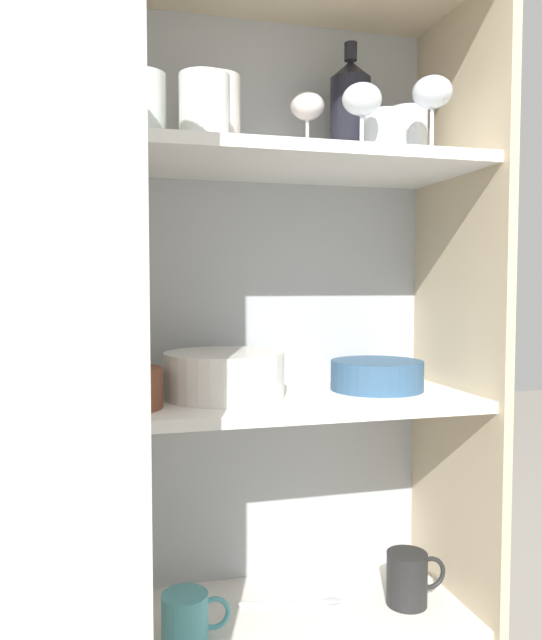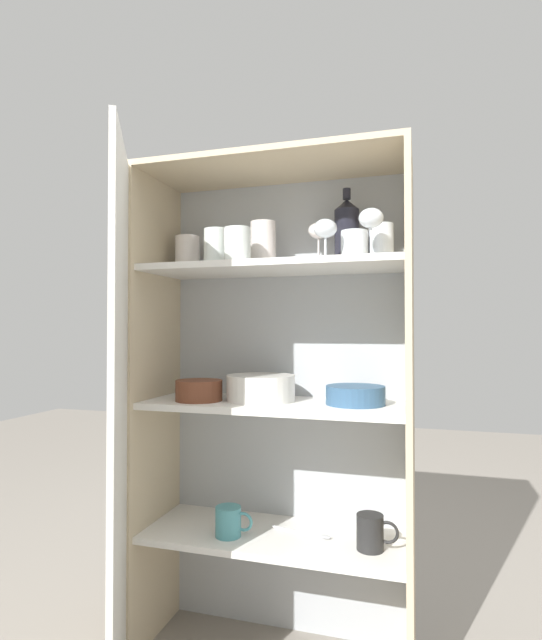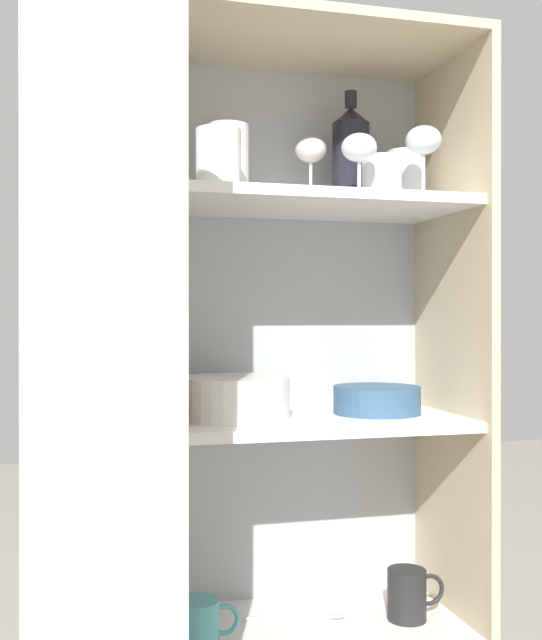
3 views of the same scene
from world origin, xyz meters
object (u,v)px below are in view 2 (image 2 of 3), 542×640
wine_bottle (347,232)px  plate_stack_white (261,388)px  mixing_bowl_large (355,394)px  serving_bowl_small (199,389)px  coffee_mug_primary (229,521)px

wine_bottle → plate_stack_white: bearing=-165.8°
mixing_bowl_large → plate_stack_white: bearing=-179.4°
wine_bottle → mixing_bowl_large: bearing=-62.6°
wine_bottle → serving_bowl_small: (-0.45, -0.12, -0.50)m
wine_bottle → plate_stack_white: 0.56m
wine_bottle → serving_bowl_small: size_ratio=1.65×
mixing_bowl_large → coffee_mug_primary: mixing_bowl_large is taller
plate_stack_white → mixing_bowl_large: 0.30m
coffee_mug_primary → wine_bottle: bearing=21.7°
mixing_bowl_large → serving_bowl_small: size_ratio=1.20×
serving_bowl_small → coffee_mug_primary: (0.11, -0.01, -0.40)m
serving_bowl_small → wine_bottle: bearing=15.3°
serving_bowl_small → coffee_mug_primary: 0.41m
wine_bottle → mixing_bowl_large: (0.03, -0.06, -0.50)m
serving_bowl_small → coffee_mug_primary: bearing=-7.1°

